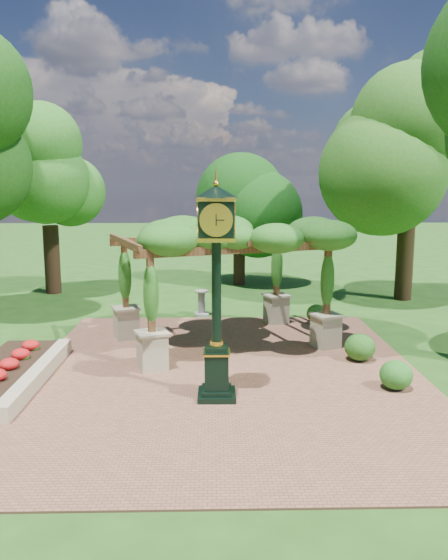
{
  "coord_description": "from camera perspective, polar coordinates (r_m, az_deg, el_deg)",
  "views": [
    {
      "loc": [
        -0.34,
        -12.39,
        4.76
      ],
      "look_at": [
        0.0,
        2.5,
        2.2
      ],
      "focal_mm": 35.0,
      "sensor_mm": 36.0,
      "label": 1
    }
  ],
  "objects": [
    {
      "name": "pergola",
      "position": [
        16.25,
        -0.08,
        4.13
      ],
      "size": [
        7.09,
        5.74,
        3.86
      ],
      "rotation": [
        0.0,
        0.0,
        0.36
      ],
      "color": "tan",
      "rests_on": "brick_plaza"
    },
    {
      "name": "pedestal_clock",
      "position": [
        11.88,
        -0.8,
        0.74
      ],
      "size": [
        0.97,
        0.97,
        4.85
      ],
      "rotation": [
        0.0,
        0.0,
        -0.01
      ],
      "color": "black",
      "rests_on": "brick_plaza"
    },
    {
      "name": "border_wall",
      "position": [
        14.32,
        -18.8,
        -9.35
      ],
      "size": [
        0.35,
        5.0,
        0.4
      ],
      "primitive_type": "cube",
      "color": "#C6B793",
      "rests_on": "ground"
    },
    {
      "name": "shrub_mid",
      "position": [
        15.5,
        14.02,
        -6.82
      ],
      "size": [
        1.08,
        1.08,
        0.75
      ],
      "primitive_type": "ellipsoid",
      "rotation": [
        0.0,
        0.0,
        0.38
      ],
      "color": "#225417",
      "rests_on": "brick_plaza"
    },
    {
      "name": "tree_west_far",
      "position": [
        25.46,
        -17.97,
        10.67
      ],
      "size": [
        3.64,
        3.64,
        7.87
      ],
      "color": "black",
      "rests_on": "ground"
    },
    {
      "name": "shrub_front",
      "position": [
        13.63,
        17.54,
        -9.44
      ],
      "size": [
        0.89,
        0.89,
        0.69
      ],
      "primitive_type": "ellipsoid",
      "rotation": [
        0.0,
        0.0,
        0.18
      ],
      "color": "#22631C",
      "rests_on": "brick_plaza"
    },
    {
      "name": "ground",
      "position": [
        13.27,
        0.25,
        -11.26
      ],
      "size": [
        120.0,
        120.0,
        0.0
      ],
      "primitive_type": "plane",
      "color": "#1E4714",
      "rests_on": "ground"
    },
    {
      "name": "brick_plaza",
      "position": [
        14.2,
        0.14,
        -9.74
      ],
      "size": [
        10.0,
        12.0,
        0.04
      ],
      "primitive_type": "cube",
      "color": "brown",
      "rests_on": "ground"
    },
    {
      "name": "tree_north",
      "position": [
        26.48,
        1.63,
        8.36
      ],
      "size": [
        4.14,
        4.14,
        5.99
      ],
      "color": "black",
      "rests_on": "ground"
    },
    {
      "name": "shrub_back",
      "position": [
        19.37,
        9.71,
        -3.49
      ],
      "size": [
        0.88,
        0.88,
        0.66
      ],
      "primitive_type": "ellipsoid",
      "rotation": [
        0.0,
        0.0,
        0.21
      ],
      "color": "#29681E",
      "rests_on": "brick_plaza"
    },
    {
      "name": "sundial",
      "position": [
        20.36,
        -2.35,
        -2.58
      ],
      "size": [
        0.54,
        0.54,
        0.95
      ],
      "rotation": [
        0.0,
        0.0,
        0.02
      ],
      "color": "gray",
      "rests_on": "ground"
    },
    {
      "name": "tree_east_far",
      "position": [
        24.18,
        18.99,
        13.46
      ],
      "size": [
        4.79,
        4.79,
        9.52
      ],
      "color": "black",
      "rests_on": "ground"
    },
    {
      "name": "flower_bed",
      "position": [
        14.62,
        -22.21,
        -9.25
      ],
      "size": [
        1.5,
        5.0,
        0.36
      ],
      "primitive_type": "cube",
      "color": "red",
      "rests_on": "ground"
    }
  ]
}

